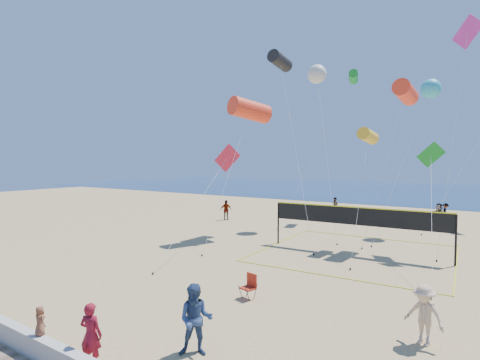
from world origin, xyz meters
The scene contains 22 objects.
ground centered at (0.00, 0.00, 0.00)m, with size 120.00×120.00×0.00m, color tan.
ocean centered at (0.00, 62.00, 0.01)m, with size 140.00×50.00×0.03m, color navy.
woman centered at (-0.66, -2.47, 0.83)m, with size 0.60×0.40×1.65m, color maroon.
toddler centered at (-2.20, -2.93, 0.99)m, with size 0.38×0.25×0.78m, color brown.
bystander_a centered at (1.21, -0.56, 0.97)m, with size 0.94×0.73×1.94m, color navy.
bystander_b centered at (6.30, 3.42, 0.86)m, with size 1.12×0.64×1.73m, color tan.
far_person_0 centered at (-11.42, 18.70, 0.88)m, with size 1.03×0.43×1.75m, color gray.
far_person_1 centered at (4.67, 25.74, 0.91)m, with size 1.69×0.54×1.82m, color gray.
far_person_3 centered at (-4.82, 28.43, 0.77)m, with size 0.75×0.58×1.54m, color gray.
far_person_4 centered at (4.92, 28.74, 0.77)m, with size 0.99×0.57×1.54m, color gray.
camp_chair centered at (0.26, 3.75, 0.53)m, with size 0.61×0.72×1.05m.
volleyball_net centered at (1.69, 12.92, 1.84)m, with size 10.23×10.09×2.66m.
kite_0 centered at (-5.68, 13.40, 8.65)m, with size 2.26×7.39×9.48m.
kite_1 centered at (-5.07, 16.59, 12.51)m, with size 5.44×6.56×13.15m.
kite_2 centered at (1.78, 14.70, 6.71)m, with size 1.09×6.16×7.21m.
kite_3 centered at (-6.40, 11.51, 5.20)m, with size 2.41×8.20×6.36m.
kite_4 centered at (5.30, 13.53, 5.19)m, with size 1.72×7.56×6.28m.
kite_5 centered at (6.53, 18.05, 12.31)m, with size 1.78×5.42×13.91m.
kite_6 centered at (-3.48, 19.79, 11.97)m, with size 4.58×6.42×12.71m.
kite_7 centered at (4.29, 21.73, 10.36)m, with size 3.06×7.54×11.05m.
kite_8 centered at (-2.09, 24.63, 12.47)m, with size 4.03×8.56×12.99m.
kite_10 centered at (3.58, 16.04, 9.31)m, with size 2.52×3.21×9.98m.
Camera 1 is at (7.60, -8.18, 5.26)m, focal length 28.00 mm.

